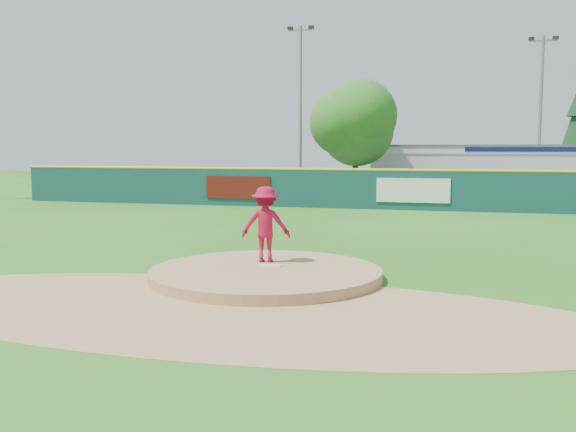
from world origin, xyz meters
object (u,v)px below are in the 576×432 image
(playground_slide, at_px, (172,184))
(deciduous_tree, at_px, (356,124))
(light_pole_right, at_px, (541,109))
(pool_building_grp, at_px, (487,169))
(light_pole_left, at_px, (301,103))
(pitcher, at_px, (266,224))
(van, at_px, (382,188))

(playground_slide, distance_m, deciduous_tree, 12.12)
(deciduous_tree, bearing_deg, light_pole_right, 19.98)
(pool_building_grp, relative_size, playground_slide, 5.27)
(playground_slide, xyz_separation_m, light_pole_left, (7.29, 4.31, 5.24))
(pool_building_grp, relative_size, light_pole_left, 1.38)
(light_pole_left, bearing_deg, playground_slide, -149.41)
(pool_building_grp, distance_m, light_pole_left, 13.72)
(pool_building_grp, bearing_deg, pitcher, -101.41)
(van, height_order, light_pole_right, light_pole_right)
(van, bearing_deg, pitcher, 162.24)
(van, bearing_deg, pool_building_grp, -54.17)
(playground_slide, height_order, light_pole_right, light_pole_right)
(van, bearing_deg, deciduous_tree, 36.84)
(deciduous_tree, bearing_deg, light_pole_left, 153.43)
(playground_slide, bearing_deg, pitcher, -59.16)
(pool_building_grp, xyz_separation_m, playground_slide, (-19.29, -9.30, -0.86))
(pitcher, xyz_separation_m, light_pole_left, (-5.73, 26.11, 4.85))
(playground_slide, distance_m, light_pole_right, 23.64)
(van, bearing_deg, playground_slide, 76.86)
(van, xyz_separation_m, playground_slide, (-13.11, -1.00, 0.07))
(van, relative_size, pool_building_grp, 0.34)
(pitcher, bearing_deg, playground_slide, -68.98)
(van, bearing_deg, light_pole_left, 42.89)
(pool_building_grp, bearing_deg, van, -126.65)
(pitcher, xyz_separation_m, playground_slide, (-13.01, 21.80, -0.39))
(pitcher, distance_m, light_pole_right, 29.91)
(playground_slide, height_order, deciduous_tree, deciduous_tree)
(light_pole_left, distance_m, light_pole_right, 15.14)
(van, distance_m, light_pole_left, 8.55)
(van, relative_size, playground_slide, 1.80)
(van, height_order, light_pole_left, light_pole_left)
(pitcher, height_order, playground_slide, pitcher)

